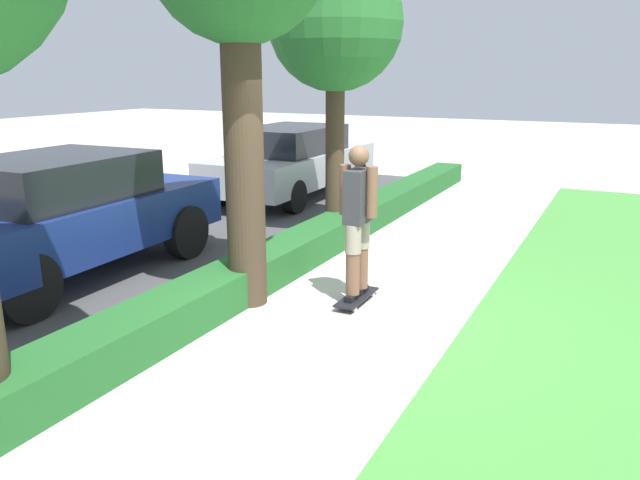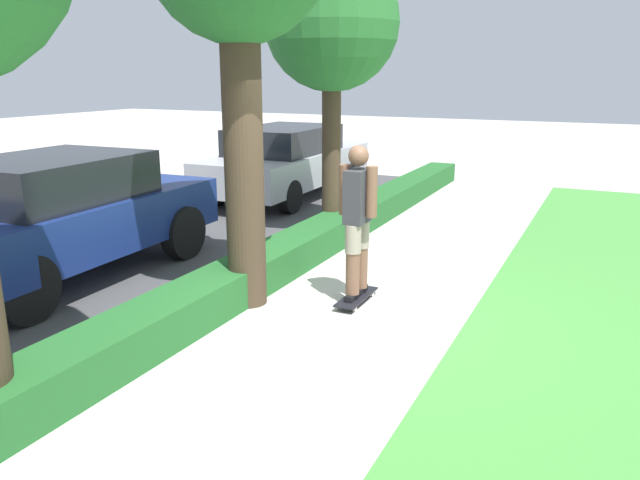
{
  "view_description": "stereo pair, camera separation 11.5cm",
  "coord_description": "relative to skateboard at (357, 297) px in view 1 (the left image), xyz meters",
  "views": [
    {
      "loc": [
        -5.73,
        -2.36,
        2.58
      ],
      "look_at": [
        0.2,
        0.6,
        0.79
      ],
      "focal_mm": 35.0,
      "sensor_mm": 36.0,
      "label": 1
    },
    {
      "loc": [
        -5.78,
        -2.26,
        2.58
      ],
      "look_at": [
        0.2,
        0.6,
        0.79
      ],
      "focal_mm": 35.0,
      "sensor_mm": 36.0,
      "label": 2
    }
  ],
  "objects": [
    {
      "name": "tree_far",
      "position": [
        2.67,
        1.55,
        3.17
      ],
      "size": [
        2.03,
        2.03,
        4.31
      ],
      "color": "#423323",
      "rests_on": "ground_plane"
    },
    {
      "name": "parked_car_middle",
      "position": [
        -0.77,
        3.76,
        0.77
      ],
      "size": [
        4.34,
        2.0,
        1.58
      ],
      "rotation": [
        0.0,
        0.0,
        0.03
      ],
      "color": "navy",
      "rests_on": "ground_plane"
    },
    {
      "name": "parked_car_rear",
      "position": [
        5.28,
        3.76,
        0.71
      ],
      "size": [
        4.82,
        1.9,
        1.48
      ],
      "rotation": [
        0.0,
        0.0,
        0.02
      ],
      "color": "#B7B7BC",
      "rests_on": "ground_plane"
    },
    {
      "name": "skateboard",
      "position": [
        0.0,
        0.0,
        0.0
      ],
      "size": [
        0.79,
        0.24,
        0.08
      ],
      "color": "black",
      "rests_on": "ground_plane"
    },
    {
      "name": "ground_plane",
      "position": [
        -0.51,
        -0.28,
        -0.07
      ],
      "size": [
        60.0,
        60.0,
        0.0
      ],
      "primitive_type": "plane",
      "color": "#BCB7AD"
    },
    {
      "name": "street_asphalt",
      "position": [
        -0.51,
        3.92,
        -0.06
      ],
      "size": [
        18.65,
        5.0,
        0.01
      ],
      "color": "#474749",
      "rests_on": "ground_plane"
    },
    {
      "name": "skater_person",
      "position": [
        0.0,
        0.0,
        0.94
      ],
      "size": [
        0.5,
        0.45,
        1.73
      ],
      "color": "black",
      "rests_on": "skateboard"
    },
    {
      "name": "hedge_row",
      "position": [
        -0.51,
        1.32,
        0.14
      ],
      "size": [
        18.65,
        0.6,
        0.42
      ],
      "color": "#236028",
      "rests_on": "ground_plane"
    }
  ]
}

